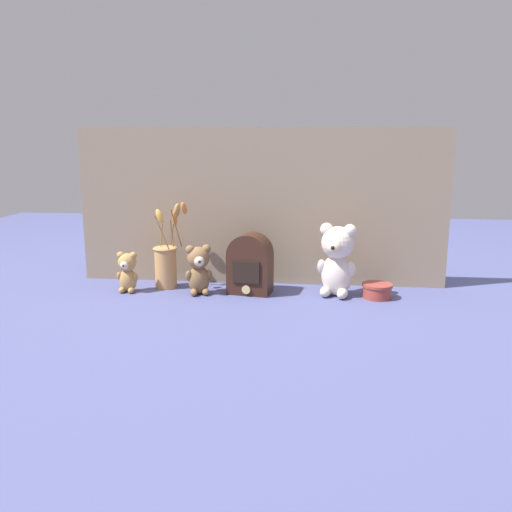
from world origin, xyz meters
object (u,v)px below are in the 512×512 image
teddy_bear_medium (199,269)px  vintage_radio (250,264)px  teddy_bear_small (127,271)px  flower_vase (166,261)px  decorative_tin_tall (377,291)px  teddy_bear_large (337,259)px

teddy_bear_medium → vintage_radio: 0.19m
teddy_bear_small → flower_vase: size_ratio=0.45×
vintage_radio → decorative_tin_tall: vintage_radio is taller
teddy_bear_small → vintage_radio: size_ratio=0.68×
teddy_bear_large → vintage_radio: bearing=179.4°
vintage_radio → decorative_tin_tall: size_ratio=2.06×
teddy_bear_medium → decorative_tin_tall: bearing=1.6°
flower_vase → vintage_radio: size_ratio=1.51×
vintage_radio → teddy_bear_medium: bearing=-169.6°
teddy_bear_medium → flower_vase: 0.16m
teddy_bear_medium → decorative_tin_tall: (0.64, 0.02, -0.07)m
decorative_tin_tall → flower_vase: bearing=175.9°
flower_vase → decorative_tin_tall: size_ratio=3.11×
teddy_bear_small → flower_vase: 0.15m
teddy_bear_small → vintage_radio: (0.45, 0.03, 0.03)m
teddy_bear_large → flower_vase: flower_vase is taller
teddy_bear_large → flower_vase: size_ratio=0.79×
teddy_bear_large → teddy_bear_medium: teddy_bear_large is taller
teddy_bear_medium → teddy_bear_small: bearing=-180.0°
teddy_bear_small → flower_vase: (0.13, 0.07, 0.02)m
teddy_bear_large → teddy_bear_medium: size_ratio=1.44×
vintage_radio → teddy_bear_large: bearing=-0.6°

